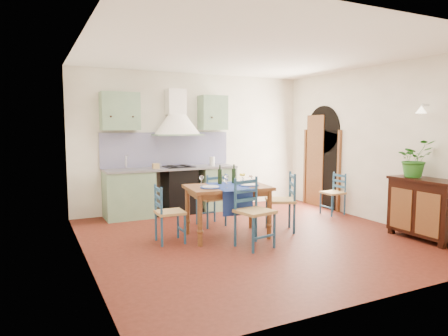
{
  "coord_description": "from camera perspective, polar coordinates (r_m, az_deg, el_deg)",
  "views": [
    {
      "loc": [
        -3.11,
        -5.25,
        1.72
      ],
      "look_at": [
        -0.38,
        0.3,
        1.07
      ],
      "focal_mm": 32.0,
      "sensor_mm": 36.0,
      "label": 1
    }
  ],
  "objects": [
    {
      "name": "chair_left",
      "position": [
        5.98,
        -8.01,
        -6.39
      ],
      "size": [
        0.42,
        0.42,
        0.86
      ],
      "color": "navy",
      "rests_on": "ground"
    },
    {
      "name": "chair_spare",
      "position": [
        8.12,
        15.43,
        -3.46
      ],
      "size": [
        0.39,
        0.39,
        0.81
      ],
      "color": "navy",
      "rests_on": "ground"
    },
    {
      "name": "right_wall",
      "position": [
        7.88,
        19.23,
        2.85
      ],
      "size": [
        0.26,
        5.0,
        2.8
      ],
      "color": "white",
      "rests_on": "ground"
    },
    {
      "name": "dining_table",
      "position": [
        6.21,
        0.57,
        -3.44
      ],
      "size": [
        1.34,
        1.03,
        1.11
      ],
      "color": "brown",
      "rests_on": "ground"
    },
    {
      "name": "chair_far",
      "position": [
        6.92,
        -1.71,
        -4.43
      ],
      "size": [
        0.47,
        0.47,
        0.91
      ],
      "color": "navy",
      "rests_on": "ground"
    },
    {
      "name": "chair_right",
      "position": [
        6.64,
        8.34,
        -4.67
      ],
      "size": [
        0.6,
        0.6,
        0.97
      ],
      "color": "navy",
      "rests_on": "ground"
    },
    {
      "name": "back_wall",
      "position": [
        8.02,
        -6.84,
        1.13
      ],
      "size": [
        5.0,
        0.96,
        2.8
      ],
      "color": "white",
      "rests_on": "ground"
    },
    {
      "name": "ceiling",
      "position": [
        6.2,
        4.59,
        16.02
      ],
      "size": [
        5.0,
        5.0,
        0.01
      ],
      "primitive_type": "cube",
      "color": "white",
      "rests_on": "back_wall"
    },
    {
      "name": "sideboard",
      "position": [
        6.81,
        26.69,
        -4.92
      ],
      "size": [
        0.5,
        1.05,
        0.94
      ],
      "color": "black",
      "rests_on": "ground"
    },
    {
      "name": "potted_plant",
      "position": [
        6.82,
        25.55,
        1.22
      ],
      "size": [
        0.61,
        0.55,
        0.58
      ],
      "primitive_type": "imported",
      "rotation": [
        0.0,
        0.0,
        -0.21
      ],
      "color": "#276D20",
      "rests_on": "sideboard"
    },
    {
      "name": "chair_near",
      "position": [
        5.73,
        4.19,
        -6.25
      ],
      "size": [
        0.54,
        0.54,
        0.99
      ],
      "color": "navy",
      "rests_on": "ground"
    },
    {
      "name": "floor",
      "position": [
        6.34,
        4.37,
        -9.8
      ],
      "size": [
        5.0,
        5.0,
        0.0
      ],
      "primitive_type": "plane",
      "color": "#40160D",
      "rests_on": "ground"
    },
    {
      "name": "left_wall",
      "position": [
        5.3,
        -19.51,
        2.14
      ],
      "size": [
        0.04,
        5.0,
        2.8
      ],
      "primitive_type": "cube",
      "color": "white",
      "rests_on": "ground"
    }
  ]
}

